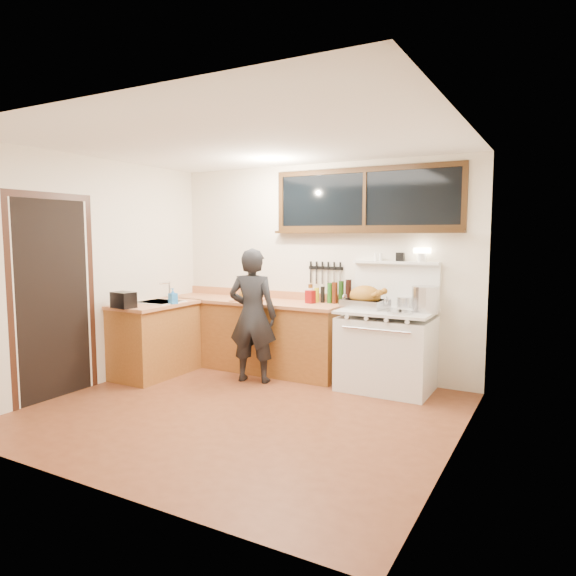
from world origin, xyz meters
The scene contains 20 objects.
ground_plane centered at (0.00, 0.00, -0.01)m, with size 4.00×3.50×0.02m, color brown.
room_shell centered at (0.00, 0.00, 1.65)m, with size 4.10×3.60×2.65m.
counter_back centered at (-0.80, 1.45, 0.45)m, with size 2.44×0.64×1.00m.
counter_left centered at (-1.70, 0.62, 0.45)m, with size 0.64×1.09×0.90m.
sink_unit centered at (-1.68, 0.70, 0.85)m, with size 0.50×0.45×0.37m.
vintage_stove centered at (1.00, 1.41, 0.47)m, with size 1.02×0.74×1.59m.
back_window centered at (0.60, 1.72, 2.06)m, with size 2.32×0.13×0.77m.
left_doorway centered at (-1.99, -0.55, 1.09)m, with size 0.02×1.04×2.17m.
knife_strip centered at (0.10, 1.73, 1.31)m, with size 0.46×0.03×0.28m.
man centered at (-0.48, 0.96, 0.79)m, with size 0.65×0.51×1.58m.
soap_bottle centered at (-1.43, 0.66, 1.00)m, with size 0.10×0.11×0.19m.
toaster centered at (-1.70, 0.13, 0.99)m, with size 0.29×0.22×0.18m.
cutting_board centered at (-0.81, 1.36, 0.95)m, with size 0.52×0.46×0.14m.
roast_turkey centered at (0.73, 1.44, 1.00)m, with size 0.53×0.42×0.26m.
stockpot centered at (1.41, 1.47, 1.04)m, with size 0.37×0.37×0.28m.
saucepan centered at (1.10, 1.70, 0.96)m, with size 0.20×0.29×0.12m.
pot_lid centered at (1.19, 1.24, 0.91)m, with size 0.33×0.33×0.04m.
coffee_tin centered at (0.00, 1.50, 0.98)m, with size 0.12×0.11×0.16m.
pitcher centered at (-0.04, 1.59, 0.99)m, with size 0.12×0.12×0.17m.
bottle_cluster centered at (0.25, 1.63, 1.03)m, with size 0.57×0.07×0.30m.
Camera 1 is at (2.73, -4.06, 1.74)m, focal length 32.00 mm.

